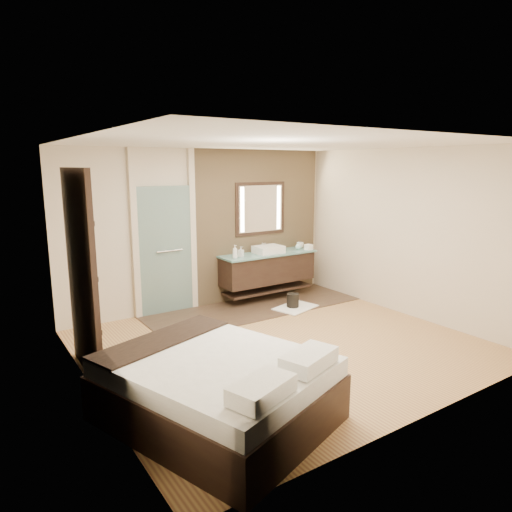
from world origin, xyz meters
TOP-DOWN VIEW (x-y plane):
  - floor at (0.00, 0.00)m, footprint 5.00×5.00m
  - tile_strip at (0.60, 1.60)m, footprint 3.80×1.30m
  - stone_wall at (1.10, 2.21)m, footprint 2.60×0.08m
  - vanity at (1.10, 1.92)m, footprint 1.85×0.55m
  - mirror_unit at (1.10, 2.16)m, footprint 1.06×0.04m
  - frosted_door at (-0.75, 2.20)m, footprint 1.10×0.12m
  - shoji_partition at (-2.43, 0.60)m, footprint 0.06×1.20m
  - bed at (-1.65, -1.16)m, footprint 2.19×2.44m
  - bath_mat at (1.16, 1.16)m, footprint 0.83×0.67m
  - waste_bin at (1.13, 1.20)m, footprint 0.27×0.27m
  - tissue_box at (1.92, 1.75)m, footprint 0.14×0.14m
  - soap_bottle_a at (0.35, 1.82)m, footprint 0.11×0.11m
  - soap_bottle_b at (0.51, 1.90)m, footprint 0.11×0.11m
  - soap_bottle_c at (1.80, 1.91)m, footprint 0.11×0.11m
  - cup at (1.92, 2.00)m, footprint 0.14×0.14m

SIDE VIEW (x-z plane):
  - floor at x=0.00m, z-range 0.00..0.00m
  - tile_strip at x=0.60m, z-range 0.00..0.01m
  - bath_mat at x=1.16m, z-range 0.01..0.03m
  - waste_bin at x=1.13m, z-range 0.00..0.26m
  - bed at x=-1.65m, z-range -0.07..0.71m
  - vanity at x=1.10m, z-range 0.14..1.02m
  - tissue_box at x=1.92m, z-range 0.86..0.97m
  - cup at x=1.92m, z-range 0.86..0.97m
  - soap_bottle_c at x=1.80m, z-range 0.86..1.00m
  - soap_bottle_b at x=0.51m, z-range 0.86..1.04m
  - soap_bottle_a at x=0.35m, z-range 0.86..1.09m
  - frosted_door at x=-0.75m, z-range -0.21..2.49m
  - shoji_partition at x=-2.43m, z-range 0.01..2.41m
  - stone_wall at x=1.10m, z-range 0.00..2.70m
  - mirror_unit at x=1.10m, z-range 1.17..2.13m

